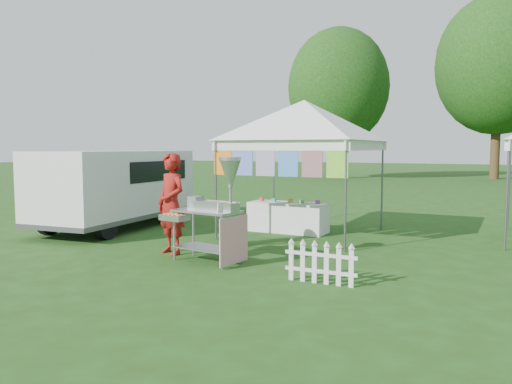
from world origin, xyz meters
The scene contains 9 objects.
ground centered at (0.00, 0.00, 0.00)m, with size 120.00×120.00×0.00m, color #234012.
canopy_main centered at (0.00, 3.49, 2.99)m, with size 4.24×4.24×3.45m.
tree_left centered at (-6.00, 24.00, 5.83)m, with size 6.40×6.40×9.53m.
tree_mid centered at (3.00, 28.00, 7.14)m, with size 7.60×7.60×11.52m.
donut_cart centered at (-0.24, 0.15, 1.06)m, with size 1.38×0.86×1.79m.
vendor centered at (-1.34, 0.43, 0.92)m, with size 0.67×0.44×1.85m, color maroon.
cargo_van centered at (-4.41, 2.40, 1.01)m, with size 2.27×4.66×1.87m.
picket_fence centered at (1.79, -0.24, 0.29)m, with size 1.08×0.04×0.56m.
display_table centered at (-0.44, 3.64, 0.34)m, with size 1.80×0.70×0.69m, color white.
Camera 1 is at (4.21, -6.86, 1.93)m, focal length 35.00 mm.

